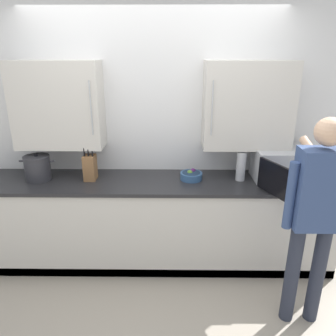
{
  "coord_description": "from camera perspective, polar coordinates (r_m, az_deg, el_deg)",
  "views": [
    {
      "loc": [
        0.19,
        -2.23,
        2.1
      ],
      "look_at": [
        0.15,
        0.65,
        1.06
      ],
      "focal_mm": 34.43,
      "sensor_mm": 36.0,
      "label": 1
    }
  ],
  "objects": [
    {
      "name": "ground_plane",
      "position": [
        3.07,
        -3.22,
        -23.32
      ],
      "size": [
        9.27,
        9.27,
        0.0
      ],
      "primitive_type": "plane",
      "color": "#9E9384"
    },
    {
      "name": "back_wall_tiled",
      "position": [
        3.3,
        -2.55,
        8.36
      ],
      "size": [
        3.91,
        0.44,
        2.73
      ],
      "color": "white",
      "rests_on": "ground_plane"
    },
    {
      "name": "counter_unit",
      "position": [
        3.36,
        -2.58,
        -9.44
      ],
      "size": [
        3.6,
        0.65,
        0.91
      ],
      "color": "beige",
      "rests_on": "ground_plane"
    },
    {
      "name": "microwave_oven",
      "position": [
        3.31,
        19.2,
        0.49
      ],
      "size": [
        0.55,
        0.76,
        0.31
      ],
      "color": "#B7BABF",
      "rests_on": "counter_unit"
    },
    {
      "name": "fruit_bowl",
      "position": [
        3.19,
        4.12,
        -1.29
      ],
      "size": [
        0.22,
        0.22,
        0.1
      ],
      "color": "#335684",
      "rests_on": "counter_unit"
    },
    {
      "name": "stock_pot",
      "position": [
        3.39,
        -22.08,
        0.02
      ],
      "size": [
        0.34,
        0.25,
        0.27
      ],
      "color": "#2D2D33",
      "rests_on": "counter_unit"
    },
    {
      "name": "thermos_flask",
      "position": [
        3.21,
        12.79,
        0.32
      ],
      "size": [
        0.09,
        0.09,
        0.29
      ],
      "color": "#B7BABF",
      "rests_on": "counter_unit"
    },
    {
      "name": "knife_block",
      "position": [
        3.24,
        -13.63,
        0.11
      ],
      "size": [
        0.11,
        0.15,
        0.33
      ],
      "color": "brown",
      "rests_on": "counter_unit"
    },
    {
      "name": "person_figure",
      "position": [
        2.62,
        24.6,
        -6.55
      ],
      "size": [
        0.44,
        0.63,
        1.69
      ],
      "color": "#282D3D",
      "rests_on": "ground_plane"
    }
  ]
}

